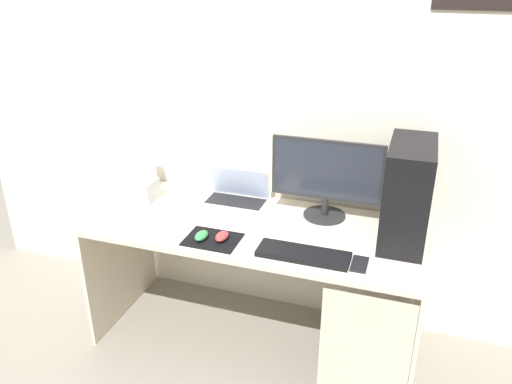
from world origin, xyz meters
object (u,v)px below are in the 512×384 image
Objects in this scene: mouse_left at (222,236)px; keyboard at (303,254)px; laptop at (236,196)px; pc_tower at (407,193)px; cell_phone at (360,264)px; monitor at (326,178)px; projector at (138,189)px; mouse_right at (201,236)px; speaker at (149,172)px.

keyboard is at bearing -2.84° from mouse_left.
pc_tower is at bearing -7.76° from laptop.
laptop reaches higher than cell_phone.
keyboard is (0.49, -0.43, -0.03)m from laptop.
cell_phone is at bearing 1.95° from keyboard.
cell_phone is at bearing -59.48° from monitor.
pc_tower is 0.56m from keyboard.
projector is at bearing -166.67° from laptop.
mouse_left reaches higher than keyboard.
mouse_right is at bearing -160.82° from pc_tower.
speaker is at bearing 139.02° from mouse_right.
monitor is at bearing 88.66° from keyboard.
laptop reaches higher than keyboard.
laptop is 1.78× the size of projector.
laptop is 1.83× the size of speaker.
monitor is at bearing 6.20° from projector.
speaker is at bearing 155.88° from keyboard.
keyboard is at bearing -91.34° from monitor.
mouse_right is at bearing -165.26° from mouse_left.
projector is at bearing -82.87° from speaker.
keyboard is (1.04, -0.47, -0.09)m from speaker.
laptop is at bearing 150.08° from cell_phone.
mouse_right is at bearing -179.42° from keyboard.
mouse_left is 1.00× the size of mouse_right.
monitor is 2.90× the size of speaker.
speaker is at bearing 177.37° from monitor.
speaker is 1.37m from cell_phone.
mouse_left is at bearing -78.68° from laptop.
pc_tower reaches higher than laptop.
keyboard is at bearing 0.58° from mouse_right.
speaker is 2.03× the size of mouse_right.
pc_tower is at bearing 62.35° from cell_phone.
mouse_right reaches higher than keyboard.
monitor is 0.53m from laptop.
speaker is (-1.05, 0.05, -0.12)m from monitor.
mouse_right is at bearing -91.64° from laptop.
monitor reaches higher than keyboard.
projector reaches higher than mouse_left.
cell_phone is (0.74, -0.42, -0.04)m from laptop.
pc_tower is 1.34× the size of laptop.
monitor reaches higher than projector.
monitor is (-0.40, 0.11, -0.02)m from pc_tower.
mouse_left is (-0.40, 0.02, 0.01)m from keyboard.
keyboard is (1.02, -0.31, -0.05)m from projector.
keyboard is (-0.01, -0.42, -0.21)m from monitor.
pc_tower reaches higher than mouse_right.
pc_tower is 0.41m from monitor.
mouse_right is (-0.50, -0.00, 0.01)m from keyboard.
speaker is at bearing 173.88° from pc_tower.
keyboard is 4.38× the size of mouse_right.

